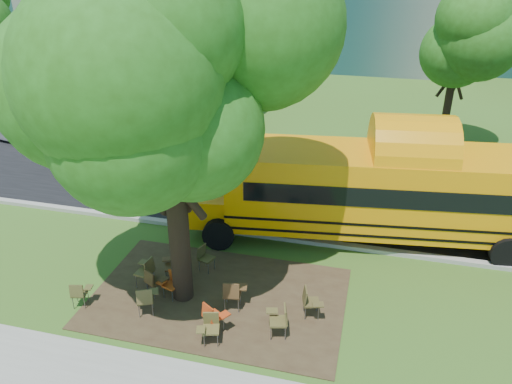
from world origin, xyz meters
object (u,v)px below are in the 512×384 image
(chair_2, at_px, (146,298))
(main_tree, at_px, (168,97))
(chair_8, at_px, (146,269))
(chair_0, at_px, (79,292))
(chair_1, at_px, (153,280))
(pedestrian_a, at_px, (29,96))
(chair_6, at_px, (280,318))
(chair_10, at_px, (205,256))
(chair_5, at_px, (210,325))
(chair_3, at_px, (172,282))
(chair_4, at_px, (212,315))
(black_car, at_px, (99,163))
(chair_11, at_px, (233,292))
(bg_car_red, at_px, (112,134))
(school_bus, at_px, (401,191))
(chair_9, at_px, (173,264))
(chair_7, at_px, (310,300))
(bg_car_silver, at_px, (16,126))

(chair_2, bearing_deg, main_tree, 30.85)
(main_tree, height_order, chair_8, main_tree)
(chair_0, height_order, chair_1, chair_1)
(main_tree, relative_size, pedestrian_a, 5.23)
(chair_6, distance_m, chair_10, 3.56)
(chair_5, distance_m, pedestrian_a, 23.48)
(chair_3, relative_size, chair_5, 0.97)
(chair_2, height_order, chair_4, chair_2)
(black_car, xyz_separation_m, pedestrian_a, (-9.14, 7.76, 0.26))
(chair_11, bearing_deg, bg_car_red, 124.16)
(school_bus, distance_m, chair_1, 8.24)
(chair_5, distance_m, chair_9, 2.94)
(chair_6, xyz_separation_m, chair_11, (-1.43, 0.66, 0.02))
(chair_5, relative_size, chair_8, 0.89)
(bg_car_red, bearing_deg, chair_4, -131.97)
(chair_10, relative_size, bg_car_red, 0.15)
(main_tree, xyz_separation_m, black_car, (-6.57, 6.87, -5.12))
(chair_2, bearing_deg, bg_car_red, 97.37)
(chair_9, distance_m, black_car, 8.59)
(chair_0, bearing_deg, chair_9, 29.94)
(chair_3, xyz_separation_m, chair_7, (3.86, 0.09, 0.05))
(chair_1, xyz_separation_m, chair_10, (0.98, 1.49, 0.00))
(chair_0, distance_m, chair_9, 2.68)
(chair_9, bearing_deg, bg_car_silver, 32.22)
(black_car, bearing_deg, chair_11, -121.93)
(chair_2, bearing_deg, chair_3, 43.74)
(bg_car_silver, distance_m, bg_car_red, 5.35)
(chair_7, height_order, bg_car_red, bg_car_red)
(chair_2, height_order, chair_11, chair_11)
(pedestrian_a, bearing_deg, chair_5, -126.51)
(chair_8, relative_size, chair_10, 1.12)
(chair_4, relative_size, chair_7, 1.00)
(chair_11, distance_m, bg_car_red, 13.75)
(bg_car_red, distance_m, pedestrian_a, 9.27)
(chair_6, bearing_deg, chair_2, 77.76)
(chair_0, bearing_deg, bg_car_silver, 120.52)
(chair_1, height_order, bg_car_red, bg_car_red)
(chair_3, xyz_separation_m, chair_6, (3.25, -0.80, 0.06))
(chair_10, bearing_deg, black_car, -113.19)
(bg_car_silver, bearing_deg, chair_6, -112.87)
(chair_0, xyz_separation_m, bg_car_red, (-5.13, 11.13, 0.27))
(black_car, bearing_deg, chair_6, -119.88)
(chair_4, relative_size, bg_car_silver, 0.20)
(chair_11, height_order, black_car, black_car)
(chair_4, distance_m, chair_11, 1.00)
(chair_8, relative_size, black_car, 0.26)
(chair_9, height_order, bg_car_red, bg_car_red)
(chair_4, bearing_deg, chair_8, -176.16)
(chair_5, bearing_deg, chair_6, -173.70)
(chair_10, height_order, bg_car_red, bg_car_red)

